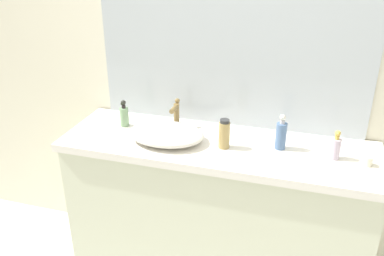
{
  "coord_description": "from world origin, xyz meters",
  "views": [
    {
      "loc": [
        0.38,
        -1.45,
        1.89
      ],
      "look_at": [
        -0.17,
        0.41,
        0.98
      ],
      "focal_mm": 38.2,
      "sensor_mm": 36.0,
      "label": 1
    }
  ],
  "objects_px": {
    "spray_can": "(124,115)",
    "perfume_bottle": "(224,134)",
    "lotion_bottle": "(336,147)",
    "candle_jar": "(368,161)",
    "sink_basin": "(166,134)",
    "soap_dispenser": "(281,134)"
  },
  "relations": [
    {
      "from": "sink_basin",
      "to": "soap_dispenser",
      "type": "height_order",
      "value": "soap_dispenser"
    },
    {
      "from": "perfume_bottle",
      "to": "spray_can",
      "type": "distance_m",
      "value": 0.61
    },
    {
      "from": "sink_basin",
      "to": "spray_can",
      "type": "height_order",
      "value": "spray_can"
    },
    {
      "from": "sink_basin",
      "to": "candle_jar",
      "type": "distance_m",
      "value": 1.01
    },
    {
      "from": "soap_dispenser",
      "to": "perfume_bottle",
      "type": "relative_size",
      "value": 1.21
    },
    {
      "from": "sink_basin",
      "to": "lotion_bottle",
      "type": "relative_size",
      "value": 2.7
    },
    {
      "from": "spray_can",
      "to": "candle_jar",
      "type": "xyz_separation_m",
      "value": [
        1.3,
        -0.09,
        -0.04
      ]
    },
    {
      "from": "sink_basin",
      "to": "soap_dispenser",
      "type": "bearing_deg",
      "value": 8.08
    },
    {
      "from": "spray_can",
      "to": "soap_dispenser",
      "type": "bearing_deg",
      "value": -1.88
    },
    {
      "from": "soap_dispenser",
      "to": "lotion_bottle",
      "type": "xyz_separation_m",
      "value": [
        0.27,
        -0.03,
        -0.02
      ]
    },
    {
      "from": "soap_dispenser",
      "to": "lotion_bottle",
      "type": "bearing_deg",
      "value": -6.6
    },
    {
      "from": "candle_jar",
      "to": "sink_basin",
      "type": "bearing_deg",
      "value": -178.43
    },
    {
      "from": "lotion_bottle",
      "to": "soap_dispenser",
      "type": "bearing_deg",
      "value": 173.4
    },
    {
      "from": "sink_basin",
      "to": "candle_jar",
      "type": "bearing_deg",
      "value": 1.57
    },
    {
      "from": "soap_dispenser",
      "to": "perfume_bottle",
      "type": "bearing_deg",
      "value": -165.88
    },
    {
      "from": "soap_dispenser",
      "to": "lotion_bottle",
      "type": "distance_m",
      "value": 0.27
    },
    {
      "from": "lotion_bottle",
      "to": "spray_can",
      "type": "bearing_deg",
      "value": 177.03
    },
    {
      "from": "lotion_bottle",
      "to": "candle_jar",
      "type": "xyz_separation_m",
      "value": [
        0.15,
        -0.03,
        -0.04
      ]
    },
    {
      "from": "sink_basin",
      "to": "spray_can",
      "type": "distance_m",
      "value": 0.32
    },
    {
      "from": "sink_basin",
      "to": "soap_dispenser",
      "type": "xyz_separation_m",
      "value": [
        0.59,
        0.08,
        0.04
      ]
    },
    {
      "from": "spray_can",
      "to": "perfume_bottle",
      "type": "bearing_deg",
      "value": -9.31
    },
    {
      "from": "sink_basin",
      "to": "perfume_bottle",
      "type": "height_order",
      "value": "perfume_bottle"
    }
  ]
}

